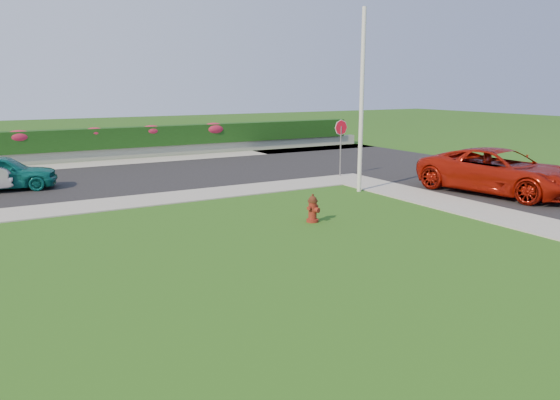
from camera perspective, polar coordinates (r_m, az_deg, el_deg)
ground at (r=12.42m, az=6.35°, el=-6.73°), size 120.00×120.00×0.00m
street_right at (r=23.63m, az=24.39°, el=1.27°), size 8.00×32.00×0.04m
street_far at (r=23.86m, az=-24.70°, el=1.34°), size 26.00×8.00×0.04m
sidewalk_far at (r=18.89m, az=-26.19°, el=-1.34°), size 24.00×2.00×0.04m
curb_corner at (r=23.50m, az=7.15°, el=2.21°), size 2.00×2.00×0.04m
sidewalk_beyond at (r=29.34m, az=-17.91°, el=3.65°), size 34.00×2.00×0.04m
retaining_wall at (r=30.76m, az=-18.54°, el=4.50°), size 34.00×0.40×0.60m
hedge at (r=30.77m, az=-18.69°, el=6.09°), size 32.00×0.90×1.10m
fire_hydrant at (r=16.03m, az=3.45°, el=-0.92°), size 0.43×0.41×0.84m
suv_red at (r=21.55m, az=22.00°, el=2.80°), size 3.73×6.28×1.64m
sedan_teal at (r=23.22m, az=-27.09°, el=2.58°), size 4.15×2.36×1.33m
utility_pole at (r=20.55m, az=8.53°, el=10.09°), size 0.16×0.16×6.68m
stop_sign at (r=23.96m, az=6.38°, el=6.80°), size 0.68×0.07×2.49m
flower_clump_c at (r=30.14m, az=-25.62°, el=5.98°), size 1.32×0.85×0.66m
flower_clump_d at (r=30.63m, az=-18.80°, el=6.67°), size 1.13×0.72×0.56m
flower_clump_e at (r=31.37m, az=-13.30°, el=7.06°), size 1.22×0.79×0.61m
flower_clump_f at (r=32.65m, az=-6.97°, el=7.39°), size 1.45×0.93×0.72m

